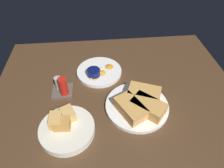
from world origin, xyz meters
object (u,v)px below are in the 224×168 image
(sandwich_half_near, at_px, (131,108))
(spoon_by_dark_ramekin, at_px, (139,104))
(ramekin_light_gravy, at_px, (94,72))
(sandwich_half_extra, at_px, (144,94))
(plate_sandwich_main, at_px, (137,106))
(condiment_caddy, at_px, (62,87))
(bread_basket_rear, at_px, (66,127))
(ramekin_dark_sauce, at_px, (147,94))
(spoon_by_gravy_ramekin, at_px, (94,75))
(plate_chips_companion, at_px, (99,72))
(sandwich_half_far, at_px, (148,107))

(sandwich_half_near, relative_size, spoon_by_dark_ramekin, 1.80)
(spoon_by_dark_ramekin, height_order, ramekin_light_gravy, ramekin_light_gravy)
(spoon_by_dark_ramekin, bearing_deg, sandwich_half_extra, -37.18)
(plate_sandwich_main, height_order, condiment_caddy, condiment_caddy)
(sandwich_half_extra, height_order, ramekin_light_gravy, sandwich_half_extra)
(sandwich_half_extra, height_order, condiment_caddy, condiment_caddy)
(bread_basket_rear, xyz_separation_m, condiment_caddy, (0.20, 0.03, 0.01))
(sandwich_half_near, xyz_separation_m, condiment_caddy, (0.15, 0.28, -0.01))
(ramekin_dark_sauce, bearing_deg, spoon_by_gravy_ramekin, 53.78)
(sandwich_half_extra, relative_size, condiment_caddy, 1.57)
(plate_chips_companion, bearing_deg, spoon_by_gravy_ramekin, 144.59)
(plate_sandwich_main, distance_m, bread_basket_rear, 0.29)
(spoon_by_gravy_ramekin, bearing_deg, condiment_caddy, 119.85)
(sandwich_half_near, relative_size, sandwich_half_far, 1.02)
(plate_chips_companion, xyz_separation_m, condiment_caddy, (-0.12, 0.17, 0.03))
(sandwich_half_near, relative_size, plate_chips_companion, 0.69)
(plate_sandwich_main, height_order, sandwich_half_far, sandwich_half_far)
(plate_sandwich_main, bearing_deg, ramekin_dark_sauce, -53.40)
(plate_sandwich_main, bearing_deg, bread_basket_rear, 107.12)
(bread_basket_rear, bearing_deg, spoon_by_gravy_ramekin, -21.43)
(plate_chips_companion, bearing_deg, sandwich_half_near, -157.89)
(sandwich_half_near, height_order, spoon_by_dark_ramekin, sandwich_half_near)
(ramekin_light_gravy, bearing_deg, spoon_by_dark_ramekin, -138.37)
(sandwich_half_far, distance_m, condiment_caddy, 0.38)
(plate_chips_companion, bearing_deg, plate_sandwich_main, -148.36)
(ramekin_dark_sauce, bearing_deg, sandwich_half_near, 130.72)
(spoon_by_dark_ramekin, bearing_deg, spoon_by_gravy_ramekin, 42.45)
(sandwich_half_extra, xyz_separation_m, bread_basket_rear, (-0.12, 0.32, -0.02))
(sandwich_half_extra, height_order, spoon_by_gravy_ramekin, sandwich_half_extra)
(sandwich_half_far, relative_size, ramekin_light_gravy, 2.39)
(plate_sandwich_main, relative_size, plate_chips_companion, 1.19)
(bread_basket_rear, bearing_deg, sandwich_half_near, -78.24)
(spoon_by_dark_ramekin, bearing_deg, sandwich_half_near, 129.64)
(sandwich_half_near, relative_size, spoon_by_gravy_ramekin, 1.69)
(plate_sandwich_main, bearing_deg, sandwich_half_far, -134.40)
(plate_sandwich_main, relative_size, condiment_caddy, 2.73)
(bread_basket_rear, bearing_deg, sandwich_half_far, -80.66)
(sandwich_half_near, distance_m, condiment_caddy, 0.31)
(condiment_caddy, bearing_deg, sandwich_half_near, -118.42)
(spoon_by_gravy_ramekin, height_order, condiment_caddy, condiment_caddy)
(spoon_by_dark_ramekin, bearing_deg, ramekin_light_gravy, 41.63)
(bread_basket_rear, bearing_deg, ramekin_light_gravy, -21.05)
(ramekin_dark_sauce, distance_m, condiment_caddy, 0.37)
(spoon_by_dark_ramekin, bearing_deg, bread_basket_rear, 106.61)
(spoon_by_gravy_ramekin, distance_m, condiment_caddy, 0.16)
(sandwich_half_far, relative_size, condiment_caddy, 1.55)
(sandwich_half_extra, xyz_separation_m, spoon_by_dark_ramekin, (-0.04, 0.03, -0.02))
(sandwich_half_extra, height_order, bread_basket_rear, bread_basket_rear)
(sandwich_half_extra, height_order, spoon_by_dark_ramekin, sandwich_half_extra)
(condiment_caddy, bearing_deg, ramekin_light_gravy, -58.43)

